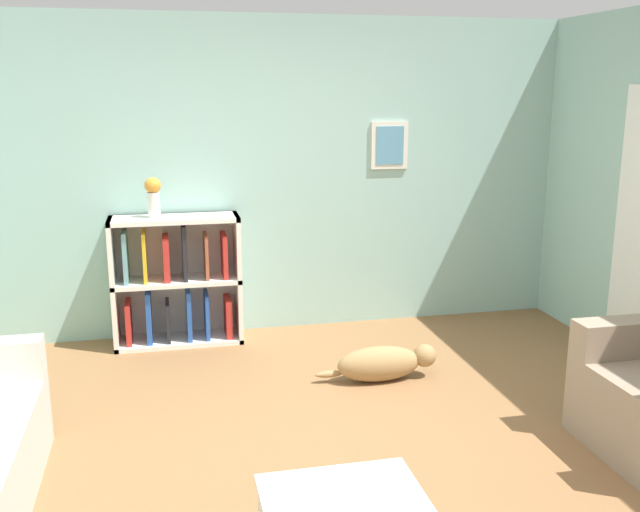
{
  "coord_description": "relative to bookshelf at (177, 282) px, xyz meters",
  "views": [
    {
      "loc": [
        -0.89,
        -3.62,
        2.03
      ],
      "look_at": [
        0.0,
        0.4,
        1.05
      ],
      "focal_mm": 40.0,
      "sensor_mm": 36.0,
      "label": 1
    }
  ],
  "objects": [
    {
      "name": "wall_back",
      "position": [
        0.83,
        0.23,
        0.8
      ],
      "size": [
        5.6,
        0.13,
        2.6
      ],
      "color": "#93BCB2",
      "rests_on": "ground_plane"
    },
    {
      "name": "vase",
      "position": [
        -0.15,
        -0.02,
        0.72
      ],
      "size": [
        0.13,
        0.13,
        0.31
      ],
      "color": "silver",
      "rests_on": "bookshelf"
    },
    {
      "name": "bookshelf",
      "position": [
        0.0,
        0.0,
        0.0
      ],
      "size": [
        1.01,
        0.36,
        1.04
      ],
      "color": "silver",
      "rests_on": "ground_plane"
    },
    {
      "name": "dog",
      "position": [
        1.39,
        -1.13,
        -0.37
      ],
      "size": [
        0.88,
        0.23,
        0.25
      ],
      "color": "#9E7A4C",
      "rests_on": "ground_plane"
    },
    {
      "name": "ground_plane",
      "position": [
        0.82,
        -2.02,
        -0.5
      ],
      "size": [
        14.0,
        14.0,
        0.0
      ],
      "primitive_type": "plane",
      "color": "brown"
    }
  ]
}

